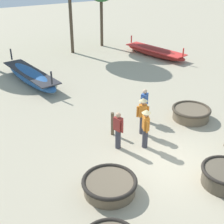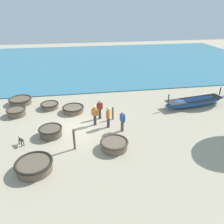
{
  "view_description": "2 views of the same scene",
  "coord_description": "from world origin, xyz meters",
  "px_view_note": "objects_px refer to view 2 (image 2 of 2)",
  "views": [
    {
      "loc": [
        -6.5,
        -7.07,
        6.97
      ],
      "look_at": [
        -0.9,
        2.8,
        1.13
      ],
      "focal_mm": 50.0,
      "sensor_mm": 36.0,
      "label": 1
    },
    {
      "loc": [
        14.26,
        0.27,
        8.2
      ],
      "look_at": [
        -0.66,
        2.79,
        0.74
      ],
      "focal_mm": 35.0,
      "sensor_mm": 36.0,
      "label": 2
    }
  ],
  "objects_px": {
    "coracle_center": "(73,109)",
    "fisherman_standing_left": "(122,121)",
    "coracle_far_left": "(51,131)",
    "fisherman_crouching": "(100,109)",
    "coracle_front_left": "(50,105)",
    "fisherman_hauling": "(108,116)",
    "mooring_post_mid_beach": "(113,113)",
    "coracle_nearest": "(16,112)",
    "coracle_upturned": "(114,144)",
    "dog": "(21,140)",
    "coracle_tilted": "(20,101)",
    "coracle_far_right": "(34,166)",
    "fisherman_standing_right": "(95,113)",
    "long_boat_red_hull": "(194,102)",
    "mooring_post_inland": "(74,139)"
  },
  "relations": [
    {
      "from": "coracle_center",
      "to": "fisherman_standing_left",
      "type": "relative_size",
      "value": 1.15
    },
    {
      "from": "coracle_far_left",
      "to": "fisherman_crouching",
      "type": "xyz_separation_m",
      "value": [
        -1.99,
        3.65,
        0.49
      ]
    },
    {
      "from": "coracle_far_left",
      "to": "coracle_front_left",
      "type": "height_order",
      "value": "coracle_far_left"
    },
    {
      "from": "fisherman_hauling",
      "to": "mooring_post_mid_beach",
      "type": "xyz_separation_m",
      "value": [
        -1.15,
        0.54,
        -0.44
      ]
    },
    {
      "from": "coracle_nearest",
      "to": "fisherman_crouching",
      "type": "bearing_deg",
      "value": 75.87
    },
    {
      "from": "coracle_upturned",
      "to": "dog",
      "type": "height_order",
      "value": "coracle_upturned"
    },
    {
      "from": "fisherman_hauling",
      "to": "mooring_post_mid_beach",
      "type": "bearing_deg",
      "value": 154.96
    },
    {
      "from": "coracle_upturned",
      "to": "coracle_front_left",
      "type": "bearing_deg",
      "value": -146.54
    },
    {
      "from": "coracle_center",
      "to": "coracle_tilted",
      "type": "relative_size",
      "value": 0.9
    },
    {
      "from": "coracle_far_right",
      "to": "mooring_post_mid_beach",
      "type": "relative_size",
      "value": 1.97
    },
    {
      "from": "coracle_far_left",
      "to": "coracle_tilted",
      "type": "distance_m",
      "value": 6.87
    },
    {
      "from": "coracle_center",
      "to": "dog",
      "type": "bearing_deg",
      "value": -37.32
    },
    {
      "from": "coracle_front_left",
      "to": "fisherman_crouching",
      "type": "bearing_deg",
      "value": 57.06
    },
    {
      "from": "coracle_center",
      "to": "coracle_upturned",
      "type": "distance_m",
      "value": 6.27
    },
    {
      "from": "fisherman_standing_right",
      "to": "mooring_post_mid_beach",
      "type": "relative_size",
      "value": 1.61
    },
    {
      "from": "fisherman_crouching",
      "to": "long_boat_red_hull",
      "type": "bearing_deg",
      "value": 96.43
    },
    {
      "from": "fisherman_standing_right",
      "to": "fisherman_crouching",
      "type": "relative_size",
      "value": 1.06
    },
    {
      "from": "coracle_far_left",
      "to": "mooring_post_mid_beach",
      "type": "bearing_deg",
      "value": 109.79
    },
    {
      "from": "coracle_far_right",
      "to": "fisherman_hauling",
      "type": "bearing_deg",
      "value": 130.57
    },
    {
      "from": "fisherman_standing_right",
      "to": "fisherman_standing_left",
      "type": "distance_m",
      "value": 2.21
    },
    {
      "from": "coracle_far_left",
      "to": "fisherman_standing_right",
      "type": "relative_size",
      "value": 0.97
    },
    {
      "from": "coracle_far_left",
      "to": "fisherman_hauling",
      "type": "xyz_separation_m",
      "value": [
        -0.52,
        4.11,
        0.61
      ]
    },
    {
      "from": "fisherman_crouching",
      "to": "fisherman_standing_left",
      "type": "bearing_deg",
      "value": 32.0
    },
    {
      "from": "coracle_far_left",
      "to": "mooring_post_mid_beach",
      "type": "height_order",
      "value": "mooring_post_mid_beach"
    },
    {
      "from": "coracle_far_right",
      "to": "coracle_upturned",
      "type": "distance_m",
      "value": 4.83
    },
    {
      "from": "coracle_far_right",
      "to": "fisherman_standing_right",
      "type": "bearing_deg",
      "value": 140.3
    },
    {
      "from": "coracle_nearest",
      "to": "coracle_far_right",
      "type": "relative_size",
      "value": 0.74
    },
    {
      "from": "coracle_upturned",
      "to": "fisherman_hauling",
      "type": "xyz_separation_m",
      "value": [
        -2.73,
        0.04,
        0.65
      ]
    },
    {
      "from": "coracle_nearest",
      "to": "long_boat_red_hull",
      "type": "distance_m",
      "value": 15.27
    },
    {
      "from": "fisherman_standing_left",
      "to": "coracle_front_left",
      "type": "bearing_deg",
      "value": -131.49
    },
    {
      "from": "fisherman_standing_left",
      "to": "dog",
      "type": "distance_m",
      "value": 6.83
    },
    {
      "from": "coracle_nearest",
      "to": "fisherman_hauling",
      "type": "relative_size",
      "value": 0.91
    },
    {
      "from": "coracle_tilted",
      "to": "dog",
      "type": "distance_m",
      "value": 7.08
    },
    {
      "from": "fisherman_standing_left",
      "to": "mooring_post_mid_beach",
      "type": "height_order",
      "value": "fisherman_standing_left"
    },
    {
      "from": "coracle_tilted",
      "to": "coracle_far_right",
      "type": "relative_size",
      "value": 0.99
    },
    {
      "from": "coracle_front_left",
      "to": "mooring_post_mid_beach",
      "type": "xyz_separation_m",
      "value": [
        2.98,
        5.11,
        0.26
      ]
    },
    {
      "from": "fisherman_hauling",
      "to": "fisherman_standing_right",
      "type": "relative_size",
      "value": 1.0
    },
    {
      "from": "coracle_upturned",
      "to": "fisherman_standing_left",
      "type": "distance_m",
      "value": 2.29
    },
    {
      "from": "coracle_center",
      "to": "fisherman_hauling",
      "type": "relative_size",
      "value": 1.09
    },
    {
      "from": "coracle_nearest",
      "to": "coracle_far_right",
      "type": "xyz_separation_m",
      "value": [
        7.16,
        2.45,
        0.02
      ]
    },
    {
      "from": "coracle_upturned",
      "to": "fisherman_standing_right",
      "type": "xyz_separation_m",
      "value": [
        -3.24,
        -0.9,
        0.65
      ]
    },
    {
      "from": "coracle_upturned",
      "to": "long_boat_red_hull",
      "type": "xyz_separation_m",
      "value": [
        -5.16,
        8.15,
        0.11
      ]
    },
    {
      "from": "coracle_far_right",
      "to": "mooring_post_inland",
      "type": "height_order",
      "value": "mooring_post_inland"
    },
    {
      "from": "coracle_far_right",
      "to": "fisherman_standing_left",
      "type": "distance_m",
      "value": 6.52
    },
    {
      "from": "coracle_far_left",
      "to": "dog",
      "type": "distance_m",
      "value": 1.97
    },
    {
      "from": "fisherman_crouching",
      "to": "mooring_post_inland",
      "type": "relative_size",
      "value": 1.11
    },
    {
      "from": "dog",
      "to": "coracle_upturned",
      "type": "bearing_deg",
      "value": 76.88
    },
    {
      "from": "fisherman_standing_right",
      "to": "fisherman_standing_left",
      "type": "xyz_separation_m",
      "value": [
        1.22,
        1.84,
        -0.12
      ]
    },
    {
      "from": "fisherman_standing_left",
      "to": "coracle_tilted",
      "type": "bearing_deg",
      "value": -127.45
    },
    {
      "from": "coracle_center",
      "to": "coracle_nearest",
      "type": "xyz_separation_m",
      "value": [
        -0.13,
        -4.6,
        0.03
      ]
    }
  ]
}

